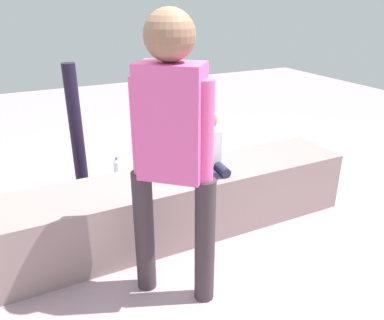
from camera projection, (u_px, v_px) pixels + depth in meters
The scene contains 12 objects.
ground_plane at pixel (178, 231), 3.13m from camera, with size 12.00×12.00×0.00m, color #A78A99.
concrete_ledge at pixel (177, 204), 3.03m from camera, with size 2.91×0.55×0.50m, color gray.
child_seated at pixel (208, 144), 2.96m from camera, with size 0.28×0.32×0.48m.
adult_standing at pixel (172, 141), 2.09m from camera, with size 0.41×0.39×1.72m.
cake_plate at pixel (188, 177), 2.87m from camera, with size 0.22×0.22×0.07m.
gift_bag at pixel (142, 182), 3.65m from camera, with size 0.21×0.10×0.31m.
railing_post at pixel (79, 156), 3.31m from camera, with size 0.36×0.36×1.29m.
water_bottle_near_gift at pixel (117, 167), 4.09m from camera, with size 0.07×0.07×0.20m.
water_bottle_far_side at pixel (207, 167), 4.11m from camera, with size 0.07×0.07×0.18m.
party_cup_red at pixel (120, 185), 3.76m from camera, with size 0.09×0.09×0.12m, color red.
handbag_black_leather at pixel (231, 171), 3.95m from camera, with size 0.34×0.15×0.34m.
handbag_brown_canvas at pixel (150, 159), 4.20m from camera, with size 0.34×0.13×0.36m.
Camera 1 is at (-1.08, -2.43, 1.76)m, focal length 35.78 mm.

